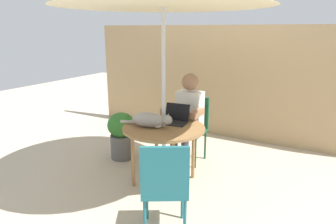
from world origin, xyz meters
name	(u,v)px	position (x,y,z in m)	size (l,w,h in m)	color
ground_plane	(164,182)	(0.00, 0.00, 0.00)	(14.00, 14.00, 0.00)	#BCAD93
fence_back	(222,82)	(0.00, 1.94, 0.92)	(4.86, 0.08, 1.85)	tan
patio_table	(164,132)	(0.00, 0.00, 0.64)	(0.95, 0.95, 0.70)	olive
chair_occupied	(192,123)	(0.00, 0.79, 0.52)	(0.40, 0.40, 0.89)	#194C2D
chair_empty	(165,183)	(0.50, -0.86, 0.52)	(0.55, 0.55, 0.89)	#1E606B
person_seated	(187,114)	(0.00, 0.63, 0.69)	(0.48, 0.48, 1.23)	white
laptop	(176,117)	(0.04, 0.22, 0.76)	(0.32, 0.28, 0.21)	black
cat	(151,120)	(-0.12, -0.09, 0.78)	(0.65, 0.26, 0.17)	gray
potted_plant_near_fence	(122,134)	(-0.88, 0.33, 0.36)	(0.39, 0.39, 0.67)	#595654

